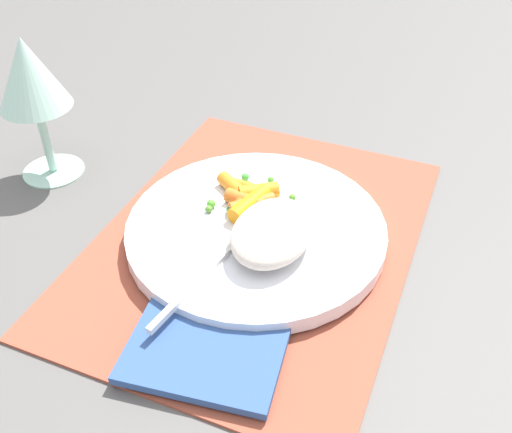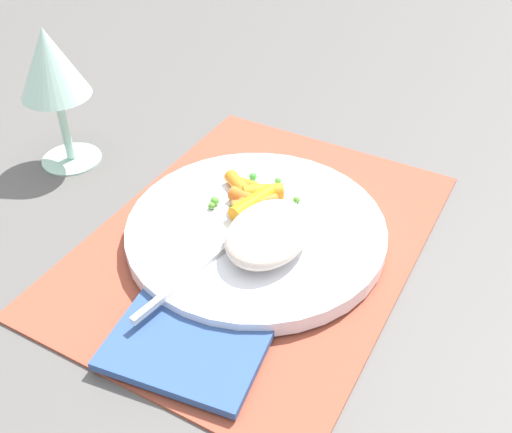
% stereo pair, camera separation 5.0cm
% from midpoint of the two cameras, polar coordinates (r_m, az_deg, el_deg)
% --- Properties ---
extents(ground_plane, '(2.40, 2.40, 0.00)m').
position_cam_midpoint_polar(ground_plane, '(0.61, 2.37, -2.46)').
color(ground_plane, '#565451').
extents(placemat, '(0.41, 0.30, 0.01)m').
position_cam_midpoint_polar(placemat, '(0.61, 2.38, -2.24)').
color(placemat, '#9E4733').
rests_on(placemat, ground_plane).
extents(plate, '(0.26, 0.26, 0.02)m').
position_cam_midpoint_polar(plate, '(0.60, 2.41, -1.44)').
color(plate, white).
rests_on(plate, placemat).
extents(rice_mound, '(0.10, 0.07, 0.03)m').
position_cam_midpoint_polar(rice_mound, '(0.56, 3.76, -1.70)').
color(rice_mound, beige).
rests_on(rice_mound, plate).
extents(carrot_portion, '(0.07, 0.07, 0.02)m').
position_cam_midpoint_polar(carrot_portion, '(0.62, 1.91, 1.83)').
color(carrot_portion, orange).
rests_on(carrot_portion, plate).
extents(pea_scatter, '(0.08, 0.08, 0.01)m').
position_cam_midpoint_polar(pea_scatter, '(0.62, 1.67, 1.74)').
color(pea_scatter, '#549F32').
rests_on(pea_scatter, plate).
extents(fork, '(0.20, 0.04, 0.01)m').
position_cam_midpoint_polar(fork, '(0.57, -0.16, -2.79)').
color(fork, silver).
rests_on(fork, plate).
extents(wine_glass, '(0.08, 0.08, 0.16)m').
position_cam_midpoint_polar(wine_glass, '(0.70, -16.94, 13.34)').
color(wine_glass, '#B2E0CC').
rests_on(wine_glass, ground_plane).
extents(napkin, '(0.11, 0.14, 0.01)m').
position_cam_midpoint_polar(napkin, '(0.51, -3.74, -12.25)').
color(napkin, '#33518C').
rests_on(napkin, placemat).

